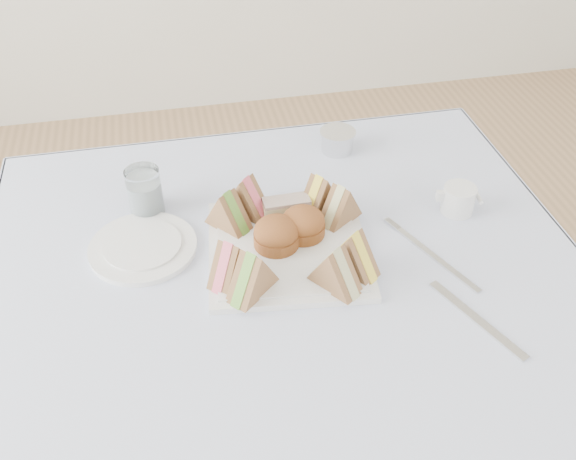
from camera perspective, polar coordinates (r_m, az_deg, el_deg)
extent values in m
cube|color=brown|center=(1.34, 0.50, -17.02)|extent=(0.90, 0.90, 0.74)
cube|color=silver|center=(1.04, 0.61, -5.83)|extent=(1.02, 1.02, 0.01)
cube|color=silver|center=(1.11, 0.00, -1.74)|extent=(0.30, 0.30, 0.01)
cylinder|color=#9B5A32|center=(1.09, -1.04, -0.35)|extent=(0.08, 0.08, 0.05)
cylinder|color=#9B5A32|center=(1.12, 1.36, 0.57)|extent=(0.09, 0.09, 0.05)
cube|color=tan|center=(1.16, -0.14, 1.96)|extent=(0.09, 0.04, 0.04)
cylinder|color=silver|center=(1.15, -12.77, -1.51)|extent=(0.22, 0.22, 0.01)
cylinder|color=white|center=(1.20, -12.61, 3.34)|extent=(0.08, 0.08, 0.09)
cylinder|color=silver|center=(1.37, 4.41, 7.83)|extent=(0.10, 0.10, 0.04)
cube|color=silver|center=(1.04, 16.42, -7.60)|extent=(0.09, 0.18, 0.00)
cube|color=silver|center=(1.13, 13.09, -2.52)|extent=(0.09, 0.18, 0.00)
cylinder|color=silver|center=(1.23, 14.91, 2.64)|extent=(0.07, 0.07, 0.05)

